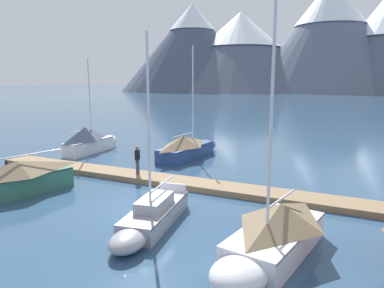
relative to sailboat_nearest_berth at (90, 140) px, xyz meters
name	(u,v)px	position (x,y,z in m)	size (l,w,h in m)	color
ground_plane	(141,207)	(10.51, -9.49, -1.01)	(700.00, 700.00, 0.00)	#2D4C6B
mountain_west_summit	(192,47)	(-59.84, 162.15, 22.89)	(77.67, 77.67, 46.84)	#424C60
mountain_central_massif	(240,50)	(-35.49, 170.72, 21.06)	(93.11, 93.11, 42.08)	#4C566B
mountain_shoulder_ridge	(329,34)	(9.29, 177.65, 28.21)	(82.12, 82.12, 56.13)	slate
dock	(178,182)	(10.51, -5.49, -0.87)	(26.74, 3.15, 0.30)	#846B4C
sailboat_nearest_berth	(90,140)	(0.00, 0.00, 0.00)	(1.58, 6.03, 7.54)	white
sailboat_second_berth	(2,182)	(3.63, -11.16, -0.16)	(3.42, 7.79, 7.78)	#336B56
sailboat_mid_dock_port	(188,147)	(8.15, 1.28, -0.19)	(2.59, 7.14, 8.40)	navy
sailboat_mid_dock_starboard	(151,216)	(12.09, -11.35, -0.53)	(2.02, 5.81, 7.56)	#93939E
sailboat_far_berth	(273,235)	(16.99, -11.88, -0.22)	(3.05, 6.18, 8.98)	silver
person_on_dock	(137,158)	(7.75, -5.29, 0.25)	(0.31, 0.57, 1.69)	#384256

